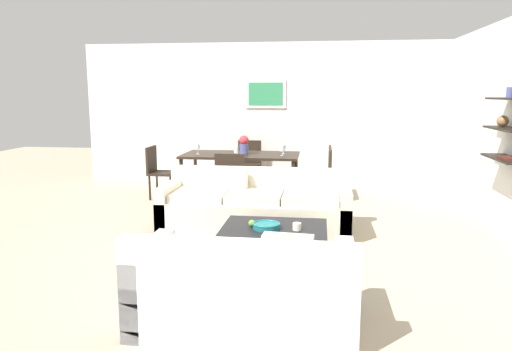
{
  "coord_description": "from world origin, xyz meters",
  "views": [
    {
      "loc": [
        0.69,
        -5.62,
        1.77
      ],
      "look_at": [
        -0.09,
        0.2,
        0.75
      ],
      "focal_mm": 33.59,
      "sensor_mm": 36.0,
      "label": 1
    }
  ],
  "objects_px": {
    "apple_on_coffee_table": "(252,223)",
    "wine_glass_right_near": "(282,148)",
    "centerpiece_vase": "(244,144)",
    "dining_chair_foot": "(231,178)",
    "dining_chair_right_far": "(323,168)",
    "dining_chair_left_near": "(158,169)",
    "wine_glass_foot": "(236,150)",
    "dining_chair_head": "(249,161)",
    "candle_jar": "(297,227)",
    "dining_table": "(241,158)",
    "loveseat_white": "(245,289)",
    "decorative_bowl": "(266,225)",
    "sofa_beige": "(255,209)",
    "coffee_table": "(273,248)",
    "wine_glass_right_far": "(283,147)",
    "dining_chair_right_near": "(323,172)",
    "wine_glass_head": "(245,143)",
    "wine_glass_left_near": "(198,147)"
  },
  "relations": [
    {
      "from": "wine_glass_left_near",
      "to": "wine_glass_right_far",
      "type": "relative_size",
      "value": 1.12
    },
    {
      "from": "dining_chair_foot",
      "to": "dining_chair_right_far",
      "type": "xyz_separation_m",
      "value": [
        1.38,
        1.13,
        0.0
      ]
    },
    {
      "from": "sofa_beige",
      "to": "wine_glass_head",
      "type": "distance_m",
      "value": 2.51
    },
    {
      "from": "dining_table",
      "to": "dining_chair_right_far",
      "type": "relative_size",
      "value": 2.21
    },
    {
      "from": "wine_glass_foot",
      "to": "dining_chair_left_near",
      "type": "bearing_deg",
      "value": 171.08
    },
    {
      "from": "candle_jar",
      "to": "apple_on_coffee_table",
      "type": "height_order",
      "value": "candle_jar"
    },
    {
      "from": "sofa_beige",
      "to": "candle_jar",
      "type": "distance_m",
      "value": 1.35
    },
    {
      "from": "loveseat_white",
      "to": "wine_glass_head",
      "type": "distance_m",
      "value": 5.04
    },
    {
      "from": "decorative_bowl",
      "to": "apple_on_coffee_table",
      "type": "relative_size",
      "value": 3.93
    },
    {
      "from": "wine_glass_head",
      "to": "loveseat_white",
      "type": "bearing_deg",
      "value": -81.03
    },
    {
      "from": "decorative_bowl",
      "to": "apple_on_coffee_table",
      "type": "xyz_separation_m",
      "value": [
        -0.16,
        0.05,
        0.0
      ]
    },
    {
      "from": "coffee_table",
      "to": "wine_glass_left_near",
      "type": "relative_size",
      "value": 6.47
    },
    {
      "from": "decorative_bowl",
      "to": "wine_glass_right_near",
      "type": "height_order",
      "value": "wine_glass_right_near"
    },
    {
      "from": "candle_jar",
      "to": "dining_chair_right_near",
      "type": "distance_m",
      "value": 2.95
    },
    {
      "from": "apple_on_coffee_table",
      "to": "wine_glass_right_near",
      "type": "relative_size",
      "value": 0.43
    },
    {
      "from": "decorative_bowl",
      "to": "wine_glass_right_far",
      "type": "height_order",
      "value": "wine_glass_right_far"
    },
    {
      "from": "dining_chair_foot",
      "to": "centerpiece_vase",
      "type": "bearing_deg",
      "value": 86.37
    },
    {
      "from": "candle_jar",
      "to": "dining_table",
      "type": "height_order",
      "value": "dining_table"
    },
    {
      "from": "candle_jar",
      "to": "wine_glass_right_far",
      "type": "xyz_separation_m",
      "value": [
        -0.39,
        3.28,
        0.44
      ]
    },
    {
      "from": "apple_on_coffee_table",
      "to": "wine_glass_right_near",
      "type": "distance_m",
      "value": 3.01
    },
    {
      "from": "dining_chair_head",
      "to": "wine_glass_foot",
      "type": "xyz_separation_m",
      "value": [
        -0.0,
        -1.35,
        0.36
      ]
    },
    {
      "from": "dining_chair_left_near",
      "to": "centerpiece_vase",
      "type": "height_order",
      "value": "centerpiece_vase"
    },
    {
      "from": "apple_on_coffee_table",
      "to": "wine_glass_right_near",
      "type": "xyz_separation_m",
      "value": [
        0.08,
        2.97,
        0.45
      ]
    },
    {
      "from": "sofa_beige",
      "to": "coffee_table",
      "type": "distance_m",
      "value": 1.29
    },
    {
      "from": "apple_on_coffee_table",
      "to": "wine_glass_right_near",
      "type": "bearing_deg",
      "value": 88.48
    },
    {
      "from": "dining_chair_head",
      "to": "dining_chair_right_far",
      "type": "bearing_deg",
      "value": -26.36
    },
    {
      "from": "dining_chair_right_far",
      "to": "wine_glass_right_far",
      "type": "relative_size",
      "value": 5.81
    },
    {
      "from": "wine_glass_right_near",
      "to": "wine_glass_head",
      "type": "bearing_deg",
      "value": 141.42
    },
    {
      "from": "wine_glass_left_near",
      "to": "dining_chair_left_near",
      "type": "bearing_deg",
      "value": -171.34
    },
    {
      "from": "wine_glass_foot",
      "to": "centerpiece_vase",
      "type": "bearing_deg",
      "value": 82.44
    },
    {
      "from": "sofa_beige",
      "to": "loveseat_white",
      "type": "xyz_separation_m",
      "value": [
        0.27,
        -2.56,
        0.0
      ]
    },
    {
      "from": "wine_glass_left_near",
      "to": "dining_chair_foot",
      "type": "bearing_deg",
      "value": -47.85
    },
    {
      "from": "decorative_bowl",
      "to": "dining_chair_foot",
      "type": "distance_m",
      "value": 2.37
    },
    {
      "from": "coffee_table",
      "to": "wine_glass_right_far",
      "type": "height_order",
      "value": "wine_glass_right_far"
    },
    {
      "from": "loveseat_white",
      "to": "dining_chair_foot",
      "type": "xyz_separation_m",
      "value": [
        -0.78,
        3.59,
        0.21
      ]
    },
    {
      "from": "centerpiece_vase",
      "to": "dining_chair_foot",
      "type": "bearing_deg",
      "value": -93.63
    },
    {
      "from": "dining_chair_right_near",
      "to": "wine_glass_right_near",
      "type": "distance_m",
      "value": 0.77
    },
    {
      "from": "decorative_bowl",
      "to": "wine_glass_left_near",
      "type": "relative_size",
      "value": 1.7
    },
    {
      "from": "candle_jar",
      "to": "centerpiece_vase",
      "type": "distance_m",
      "value": 3.35
    },
    {
      "from": "sofa_beige",
      "to": "loveseat_white",
      "type": "bearing_deg",
      "value": -83.99
    },
    {
      "from": "decorative_bowl",
      "to": "wine_glass_right_near",
      "type": "bearing_deg",
      "value": 91.5
    },
    {
      "from": "dining_table",
      "to": "wine_glass_right_far",
      "type": "bearing_deg",
      "value": 9.93
    },
    {
      "from": "dining_chair_left_near",
      "to": "centerpiece_vase",
      "type": "bearing_deg",
      "value": 8.43
    },
    {
      "from": "wine_glass_left_near",
      "to": "wine_glass_right_near",
      "type": "bearing_deg",
      "value": 0.0
    },
    {
      "from": "dining_chair_left_near",
      "to": "wine_glass_foot",
      "type": "xyz_separation_m",
      "value": [
        1.38,
        -0.22,
        0.36
      ]
    },
    {
      "from": "loveseat_white",
      "to": "decorative_bowl",
      "type": "relative_size",
      "value": 5.78
    },
    {
      "from": "dining_chair_head",
      "to": "dining_chair_right_far",
      "type": "height_order",
      "value": "same"
    },
    {
      "from": "wine_glass_foot",
      "to": "wine_glass_head",
      "type": "bearing_deg",
      "value": 90.0
    },
    {
      "from": "decorative_bowl",
      "to": "dining_chair_right_near",
      "type": "xyz_separation_m",
      "value": [
        0.59,
        2.92,
        0.09
      ]
    },
    {
      "from": "wine_glass_foot",
      "to": "wine_glass_right_far",
      "type": "relative_size",
      "value": 1.11
    }
  ]
}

